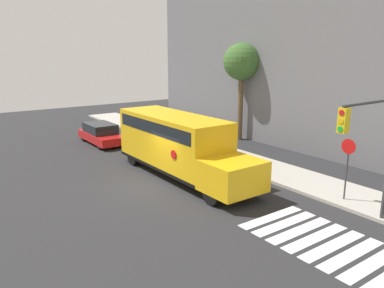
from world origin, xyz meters
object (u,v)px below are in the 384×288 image
Objects in this scene: stop_sign at (347,162)px; traffic_light at (375,141)px; parked_car at (101,134)px; school_bus at (178,142)px; tree_near_sidewalk at (242,63)px.

traffic_light is at bearing -40.40° from stop_sign.
stop_sign is at bearing 14.24° from parked_car.
parked_car is at bearing -177.22° from school_bus.
stop_sign is 3.01m from traffic_light.
school_bus is 10.38m from tree_near_sidewalk.
stop_sign is (7.42, 3.80, 0.05)m from school_bus.
traffic_light is (9.41, 2.11, 1.56)m from school_bus.
parked_car is 11.40m from tree_near_sidewalk.
traffic_light reaches higher than school_bus.
tree_near_sidewalk is (-11.85, 4.75, 3.81)m from stop_sign.
traffic_light reaches higher than stop_sign.
tree_near_sidewalk reaches higher than school_bus.
tree_near_sidewalk is (-4.42, 8.55, 3.87)m from school_bus.
tree_near_sidewalk is (-13.83, 6.44, 2.31)m from traffic_light.
school_bus is at bearing -152.89° from stop_sign.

